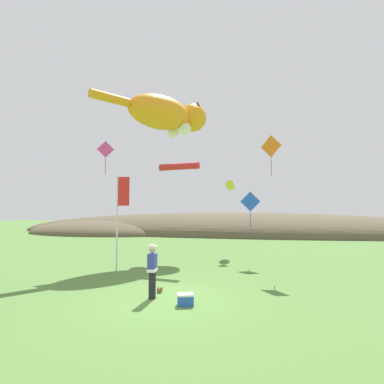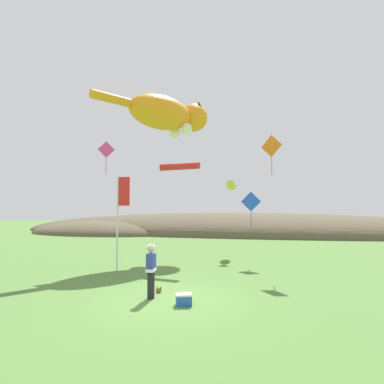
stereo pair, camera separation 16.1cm
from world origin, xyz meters
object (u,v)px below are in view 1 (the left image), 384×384
object	(u,v)px
kite_spool	(160,290)
kite_diamond_blue	(250,202)
kite_tube_streamer	(178,167)
festival_attendant	(152,269)
kite_giant_cat	(168,115)
kite_fish_windsock	(230,186)
kite_diamond_orange	(271,147)
kite_diamond_pink	(106,150)
festival_banner_pole	(120,208)
picnic_cooler	(185,300)

from	to	relation	value
kite_spool	kite_diamond_blue	bearing A→B (deg)	64.51
kite_tube_streamer	festival_attendant	bearing A→B (deg)	-82.76
kite_giant_cat	kite_fish_windsock	bearing A→B (deg)	15.59
kite_tube_streamer	kite_diamond_orange	bearing A→B (deg)	-5.64
kite_spool	kite_giant_cat	world-z (taller)	kite_giant_cat
kite_spool	kite_diamond_orange	xyz separation A→B (m)	(4.14, 5.10, 6.00)
kite_diamond_blue	kite_diamond_pink	bearing A→B (deg)	-164.10
kite_spool	kite_tube_streamer	distance (m)	7.69
kite_tube_streamer	kite_diamond_blue	xyz separation A→B (m)	(3.88, 0.81, -1.96)
festival_banner_pole	kite_giant_cat	distance (m)	8.25
festival_banner_pole	kite_tube_streamer	size ratio (longest dim) A/B	1.90
kite_diamond_orange	kite_tube_streamer	bearing A→B (deg)	174.36
kite_spool	kite_diamond_orange	bearing A→B (deg)	50.96
kite_diamond_pink	kite_diamond_orange	xyz separation A→B (m)	(8.65, 0.85, -0.04)
kite_diamond_pink	kite_diamond_orange	bearing A→B (deg)	5.62
picnic_cooler	kite_diamond_blue	xyz separation A→B (m)	(1.83, 7.58, 3.18)
festival_attendant	kite_diamond_blue	size ratio (longest dim) A/B	0.89
picnic_cooler	kite_fish_windsock	size ratio (longest dim) A/B	0.27
kite_diamond_blue	kite_diamond_orange	xyz separation A→B (m)	(1.08, -1.30, 2.75)
kite_diamond_pink	kite_diamond_blue	world-z (taller)	kite_diamond_pink
kite_tube_streamer	kite_diamond_pink	xyz separation A→B (m)	(-3.69, -1.34, 0.83)
festival_attendant	kite_giant_cat	bearing A→B (deg)	104.15
festival_banner_pole	kite_fish_windsock	distance (m)	8.17
picnic_cooler	kite_tube_streamer	distance (m)	8.74
kite_spool	kite_tube_streamer	world-z (taller)	kite_tube_streamer
kite_fish_windsock	kite_diamond_orange	size ratio (longest dim) A/B	1.03
kite_giant_cat	picnic_cooler	bearing A→B (deg)	-69.71
festival_banner_pole	kite_diamond_orange	world-z (taller)	kite_diamond_orange
picnic_cooler	kite_tube_streamer	world-z (taller)	kite_tube_streamer
festival_attendant	kite_diamond_blue	distance (m)	8.12
kite_giant_cat	kite_diamond_blue	bearing A→B (deg)	-20.86
festival_attendant	picnic_cooler	size ratio (longest dim) A/B	3.11
kite_diamond_blue	kite_diamond_orange	size ratio (longest dim) A/B	0.98
festival_attendant	kite_diamond_orange	world-z (taller)	kite_diamond_orange
kite_diamond_blue	kite_diamond_orange	bearing A→B (deg)	-50.26
kite_spool	kite_diamond_pink	size ratio (longest dim) A/B	0.12
kite_fish_windsock	kite_tube_streamer	distance (m)	4.79
kite_spool	picnic_cooler	distance (m)	1.70
picnic_cooler	kite_giant_cat	distance (m)	13.70
kite_giant_cat	kite_diamond_orange	xyz separation A→B (m)	(6.48, -3.36, -3.14)
kite_giant_cat	festival_banner_pole	bearing A→B (deg)	-97.94
kite_tube_streamer	kite_diamond_pink	bearing A→B (deg)	-159.99
kite_diamond_pink	kite_diamond_blue	size ratio (longest dim) A/B	0.90
picnic_cooler	festival_attendant	bearing A→B (deg)	159.84
picnic_cooler	kite_diamond_blue	size ratio (longest dim) A/B	0.29
festival_attendant	kite_fish_windsock	distance (m)	11.04
festival_banner_pole	kite_diamond_blue	world-z (taller)	festival_banner_pole
kite_giant_cat	kite_diamond_blue	xyz separation A→B (m)	(5.39, -2.06, -5.89)
festival_banner_pole	kite_diamond_pink	bearing A→B (deg)	141.92
kite_spool	picnic_cooler	world-z (taller)	picnic_cooler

